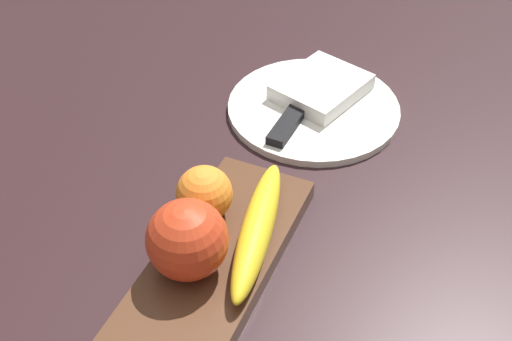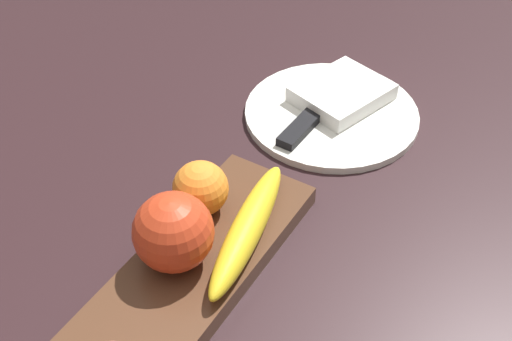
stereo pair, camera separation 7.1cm
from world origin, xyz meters
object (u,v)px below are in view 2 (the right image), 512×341
Objects in this scene: orange_near_apple at (201,188)px; dinner_plate at (331,114)px; fruit_tray at (149,320)px; folded_napkin at (342,93)px; knife at (307,121)px; banana at (248,228)px; apple at (173,232)px.

dinner_plate is (0.25, -0.04, -0.05)m from orange_near_apple.
fruit_tray is 7.70× the size of orange_near_apple.
knife is (-0.07, 0.01, -0.01)m from folded_napkin.
folded_napkin is at bearing 174.29° from banana.
fruit_tray is 3.94× the size of folded_napkin.
banana is at bearing -37.29° from apple.
orange_near_apple is 0.26m from dinner_plate.
fruit_tray is 0.42m from folded_napkin.
folded_napkin is 0.66× the size of knife.
apple reaches higher than dinner_plate.
orange_near_apple is at bearing 175.93° from knife.
banana is at bearing -99.38° from orange_near_apple.
banana reaches higher than fruit_tray.
folded_napkin is (0.03, 0.00, 0.02)m from dinner_plate.
folded_napkin reaches higher than knife.
dinner_plate is (0.39, -0.00, -0.01)m from fruit_tray.
folded_napkin is (0.42, 0.00, 0.01)m from fruit_tray.
knife is at bearing 179.81° from banana.
folded_napkin is (0.36, -0.02, -0.04)m from apple.
apple is 0.35× the size of dinner_plate.
knife is (0.21, -0.02, -0.04)m from orange_near_apple.
apple is 0.68× the size of folded_napkin.
fruit_tray is 0.35m from knife.
knife is (0.35, 0.01, 0.00)m from fruit_tray.
dinner_plate is 1.31× the size of knife.
orange_near_apple is at bearing 172.81° from folded_napkin.
fruit_tray is 5.77× the size of apple.
knife is (-0.04, 0.01, 0.01)m from dinner_plate.
fruit_tray is at bearing -25.23° from banana.
orange_near_apple reaches higher than fruit_tray.
dinner_plate is (0.27, 0.03, -0.03)m from banana.
apple is at bearing -49.03° from banana.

